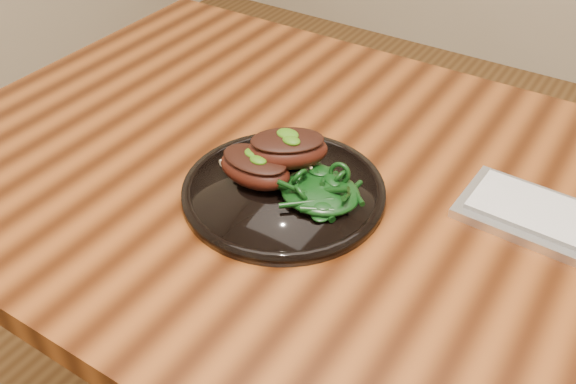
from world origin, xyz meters
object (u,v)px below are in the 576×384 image
object	(u,v)px
desk	(457,278)
plate	(284,191)
lamb_chop_front	(255,167)
greens_heap	(320,188)

from	to	relation	value
desk	plate	distance (m)	0.26
plate	desk	bearing A→B (deg)	15.56
desk	plate	world-z (taller)	plate
desk	lamb_chop_front	size ratio (longest dim) A/B	14.20
plate	lamb_chop_front	size ratio (longest dim) A/B	2.40
plate	lamb_chop_front	distance (m)	0.05
desk	plate	bearing A→B (deg)	-164.44
plate	greens_heap	size ratio (longest dim) A/B	2.55
plate	lamb_chop_front	bearing A→B (deg)	-166.54
desk	lamb_chop_front	bearing A→B (deg)	-164.74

